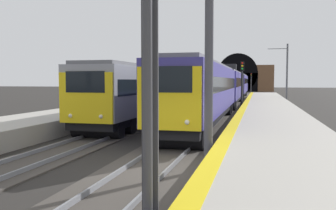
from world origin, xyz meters
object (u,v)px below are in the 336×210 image
object	(u,v)px
catenary_mast_near	(287,73)
railway_signal_mid	(242,80)
train_adjacent_platform	(180,88)
railway_signal_near	(148,48)
railway_signal_far	(251,81)
train_main_approaching	(229,86)

from	to	relation	value
catenary_mast_near	railway_signal_mid	bearing A→B (deg)	149.28
train_adjacent_platform	catenary_mast_near	size ratio (longest dim) A/B	5.62
railway_signal_mid	railway_signal_near	bearing A→B (deg)	0.00
railway_signal_near	railway_signal_far	size ratio (longest dim) A/B	1.21
train_main_approaching	railway_signal_far	size ratio (longest dim) A/B	12.93
train_adjacent_platform	railway_signal_near	xyz separation A→B (m)	(-31.73, -6.23, 1.24)
railway_signal_near	railway_signal_mid	world-z (taller)	railway_signal_near
train_adjacent_platform	railway_signal_mid	size ratio (longest dim) A/B	8.47
railway_signal_mid	railway_signal_far	distance (m)	47.49
train_main_approaching	railway_signal_mid	distance (m)	5.58
railway_signal_mid	train_adjacent_platform	bearing A→B (deg)	-67.98
train_adjacent_platform	railway_signal_near	size ratio (longest dim) A/B	7.34
train_main_approaching	catenary_mast_near	world-z (taller)	catenary_mast_near
railway_signal_mid	catenary_mast_near	size ratio (longest dim) A/B	0.66
train_adjacent_platform	railway_signal_far	distance (m)	50.40
railway_signal_near	railway_signal_far	world-z (taller)	railway_signal_near
train_main_approaching	railway_signal_far	xyz separation A→B (m)	(42.24, -1.76, 0.50)
railway_signal_near	train_adjacent_platform	bearing A→B (deg)	-168.89
railway_signal_near	railway_signal_far	bearing A→B (deg)	-180.00
railway_signal_far	catenary_mast_near	bearing A→B (deg)	7.47
railway_signal_far	railway_signal_near	bearing A→B (deg)	0.00
railway_signal_near	railway_signal_mid	distance (m)	34.25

